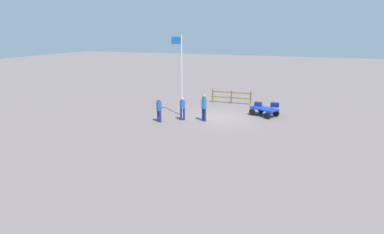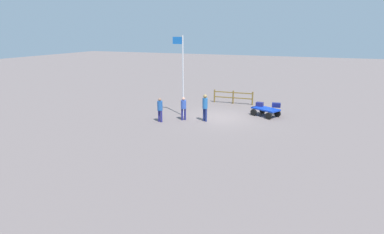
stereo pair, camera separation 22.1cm
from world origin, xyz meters
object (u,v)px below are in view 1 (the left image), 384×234
(luggage_cart, at_px, (264,110))
(suitcase_grey, at_px, (258,104))
(worker_supervisor, at_px, (159,108))
(worker_lead, at_px, (204,105))
(flagpole, at_px, (181,71))
(worker_trailing, at_px, (182,107))
(suitcase_navy, at_px, (275,105))

(luggage_cart, xyz_separation_m, suitcase_grey, (0.51, -0.44, 0.31))
(worker_supervisor, bearing_deg, worker_lead, -154.63)
(worker_lead, bearing_deg, flagpole, -21.10)
(worker_trailing, bearing_deg, suitcase_grey, -141.63)
(luggage_cart, height_order, worker_trailing, worker_trailing)
(suitcase_grey, xyz_separation_m, suitcase_navy, (-1.17, -0.15, 0.01))
(worker_trailing, relative_size, flagpole, 0.28)
(worker_trailing, bearing_deg, flagpole, -62.36)
(suitcase_grey, relative_size, worker_trailing, 0.34)
(worker_trailing, bearing_deg, worker_lead, -169.27)
(suitcase_navy, distance_m, flagpole, 7.21)
(suitcase_grey, bearing_deg, worker_supervisor, 38.44)
(worker_lead, height_order, flagpole, flagpole)
(luggage_cart, bearing_deg, worker_supervisor, 33.42)
(worker_trailing, xyz_separation_m, worker_supervisor, (1.27, 1.02, 0.01))
(worker_lead, distance_m, flagpole, 3.00)
(luggage_cart, height_order, worker_lead, worker_lead)
(worker_supervisor, bearing_deg, worker_trailing, -141.33)
(suitcase_grey, xyz_separation_m, worker_lead, (3.06, 3.30, 0.35))
(luggage_cart, distance_m, flagpole, 6.56)
(suitcase_grey, height_order, worker_trailing, worker_trailing)
(suitcase_grey, distance_m, worker_trailing, 5.76)
(suitcase_grey, bearing_deg, suitcase_navy, -172.54)
(suitcase_navy, xyz_separation_m, worker_supervisor, (6.95, 4.74, 0.20))
(suitcase_navy, relative_size, worker_supervisor, 0.39)
(worker_trailing, relative_size, worker_supervisor, 0.98)
(worker_lead, bearing_deg, suitcase_grey, -132.85)
(worker_lead, bearing_deg, luggage_cart, -141.29)
(luggage_cart, relative_size, suitcase_grey, 3.95)
(suitcase_navy, height_order, worker_trailing, worker_trailing)
(worker_lead, xyz_separation_m, flagpole, (2.00, -0.77, 2.10))
(worker_lead, bearing_deg, worker_trailing, 10.73)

